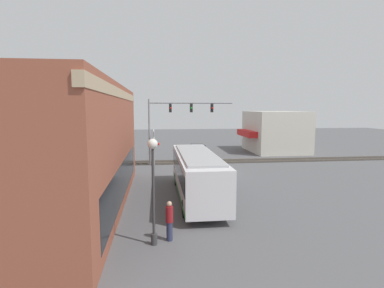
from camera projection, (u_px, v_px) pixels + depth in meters
ground_plane at (216, 173)px, 28.00m from camera, size 120.00×120.00×0.00m
brick_building at (41, 148)px, 17.61m from camera, size 18.60×9.58×7.42m
shop_building at (275, 132)px, 41.92m from camera, size 8.63×8.24×5.61m
city_bus at (197, 173)px, 20.19m from camera, size 11.02×2.59×3.06m
traffic_signal_gantry at (176, 116)px, 31.72m from camera, size 0.42×9.02×7.00m
crossing_signal at (154, 144)px, 31.39m from camera, size 1.41×1.18×3.81m
streetlamp at (153, 182)px, 12.95m from camera, size 0.44×0.44×4.73m
rail_track_near at (206, 162)px, 33.92m from camera, size 2.60×60.00×0.15m
parked_car_red at (198, 150)px, 38.95m from camera, size 4.81×1.82×1.41m
pedestrian_by_lamp at (169, 220)px, 13.59m from camera, size 0.34×0.34×1.85m
pedestrian_near_bus at (229, 187)px, 19.72m from camera, size 0.34×0.34×1.75m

